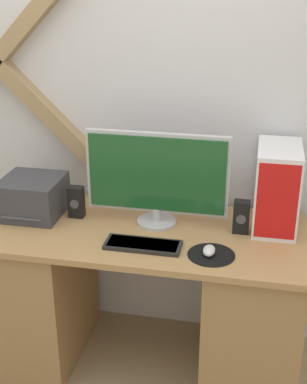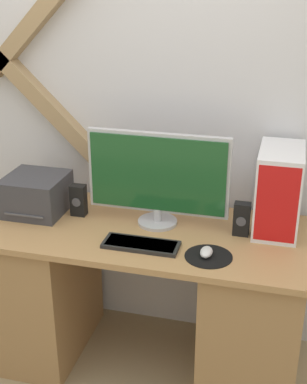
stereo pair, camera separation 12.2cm
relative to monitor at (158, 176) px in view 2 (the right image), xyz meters
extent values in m
cube|color=silver|center=(-0.06, 0.32, 0.32)|extent=(6.40, 0.05, 2.70)
cube|color=#9E7F56|center=(-0.63, 0.26, 0.20)|extent=(0.62, 0.08, 0.62)
cube|color=tan|center=(-0.06, -0.08, -0.26)|extent=(1.56, 0.69, 0.03)
cube|color=#A4794B|center=(-0.61, -0.08, -0.65)|extent=(0.44, 0.64, 0.75)
cube|color=#A4794B|center=(0.49, -0.08, -0.65)|extent=(0.44, 0.64, 0.75)
cylinder|color=#B7B7BC|center=(0.00, 0.00, -0.24)|extent=(0.19, 0.19, 0.02)
cylinder|color=#B7B7BC|center=(0.00, 0.00, -0.20)|extent=(0.04, 0.04, 0.06)
cube|color=#B7B7BC|center=(0.00, 0.01, 0.01)|extent=(0.68, 0.03, 0.39)
cube|color=#194C23|center=(0.00, -0.01, 0.01)|extent=(0.65, 0.01, 0.36)
cube|color=black|center=(-0.01, -0.25, -0.24)|extent=(0.34, 0.13, 0.02)
cube|color=#424242|center=(-0.01, -0.25, -0.23)|extent=(0.31, 0.11, 0.01)
cylinder|color=black|center=(0.29, -0.26, -0.24)|extent=(0.21, 0.21, 0.00)
ellipsoid|color=silver|center=(0.28, -0.26, -0.22)|extent=(0.05, 0.09, 0.04)
cube|color=white|center=(0.56, 0.09, -0.05)|extent=(0.20, 0.35, 0.40)
cube|color=red|center=(0.56, -0.08, -0.05)|extent=(0.18, 0.01, 0.36)
cube|color=#38383D|center=(-0.63, -0.03, -0.15)|extent=(0.29, 0.29, 0.19)
cube|color=#515156|center=(-0.63, -0.11, -0.20)|extent=(0.20, 0.13, 0.01)
cube|color=black|center=(-0.40, -0.01, -0.16)|extent=(0.08, 0.05, 0.16)
cylinder|color=#47474C|center=(-0.40, -0.04, -0.16)|extent=(0.05, 0.00, 0.05)
cube|color=black|center=(0.40, -0.02, -0.16)|extent=(0.08, 0.05, 0.16)
cylinder|color=#47474C|center=(0.40, -0.05, -0.16)|extent=(0.05, 0.00, 0.05)
camera|label=1|loc=(0.45, -2.29, 0.93)|focal=50.00mm
camera|label=2|loc=(0.57, -2.26, 0.93)|focal=50.00mm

